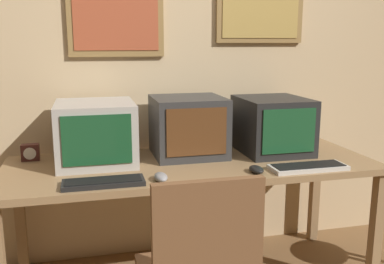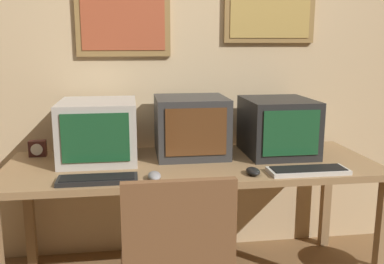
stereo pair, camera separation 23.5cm
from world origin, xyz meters
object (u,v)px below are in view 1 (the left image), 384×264
at_px(keyboard_main, 104,182).
at_px(mouse_near_keyboard, 161,177).
at_px(monitor_right, 272,125).
at_px(keyboard_side, 308,167).
at_px(monitor_left, 96,132).
at_px(monitor_center, 188,126).
at_px(desk_clock, 30,152).
at_px(mouse_far_corner, 256,169).

height_order(keyboard_main, mouse_near_keyboard, mouse_near_keyboard).
bearing_deg(monitor_right, mouse_near_keyboard, -152.13).
bearing_deg(keyboard_main, keyboard_side, -0.34).
bearing_deg(monitor_left, keyboard_side, -21.21).
relative_size(keyboard_side, mouse_near_keyboard, 3.45).
bearing_deg(mouse_near_keyboard, keyboard_side, -0.01).
distance_m(keyboard_main, mouse_near_keyboard, 0.27).
relative_size(monitor_center, mouse_near_keyboard, 3.45).
height_order(keyboard_main, keyboard_side, same).
bearing_deg(desk_clock, keyboard_main, -54.44).
bearing_deg(desk_clock, monitor_left, -18.64).
bearing_deg(monitor_right, monitor_left, 179.11).
bearing_deg(monitor_left, monitor_right, -0.89).
distance_m(monitor_center, monitor_right, 0.52).
distance_m(mouse_near_keyboard, desk_clock, 0.85).
height_order(monitor_center, keyboard_main, monitor_center).
bearing_deg(mouse_far_corner, desk_clock, 155.41).
xyz_separation_m(monitor_left, mouse_near_keyboard, (0.29, -0.42, -0.15)).
bearing_deg(mouse_far_corner, mouse_near_keyboard, -178.55).
height_order(monitor_left, monitor_right, monitor_left).
relative_size(monitor_right, keyboard_side, 1.10).
height_order(monitor_center, keyboard_side, monitor_center).
xyz_separation_m(monitor_left, keyboard_main, (0.02, -0.41, -0.16)).
bearing_deg(monitor_right, keyboard_side, -85.89).
bearing_deg(keyboard_main, monitor_left, 92.37).
distance_m(monitor_left, mouse_near_keyboard, 0.53).
distance_m(monitor_center, keyboard_side, 0.72).
bearing_deg(monitor_left, monitor_center, 3.29).
relative_size(keyboard_main, keyboard_side, 0.93).
xyz_separation_m(keyboard_main, keyboard_side, (1.06, -0.01, -0.00)).
relative_size(keyboard_side, desk_clock, 4.24).
bearing_deg(mouse_far_corner, monitor_center, 120.45).
xyz_separation_m(monitor_center, mouse_far_corner, (0.26, -0.44, -0.16)).
bearing_deg(keyboard_side, keyboard_main, 179.66).
height_order(mouse_far_corner, desk_clock, desk_clock).
bearing_deg(keyboard_side, monitor_left, 158.79).
relative_size(monitor_center, keyboard_side, 1.00).
xyz_separation_m(keyboard_main, mouse_near_keyboard, (0.27, -0.01, 0.01)).
bearing_deg(monitor_left, keyboard_main, -87.63).
bearing_deg(monitor_right, desk_clock, 174.36).
distance_m(monitor_left, monitor_right, 1.05).
bearing_deg(keyboard_side, monitor_right, 94.11).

